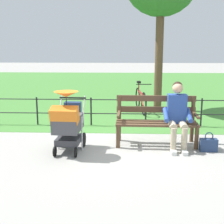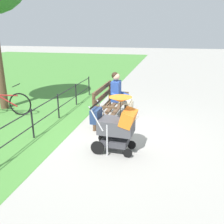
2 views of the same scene
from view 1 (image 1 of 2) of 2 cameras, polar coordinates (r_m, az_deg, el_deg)
The scene contains 8 objects.
ground_plane at distance 6.25m, azimuth 0.85°, elevation -6.03°, with size 60.00×60.00×0.00m, color #9E9B93.
grass_lawn at distance 14.86m, azimuth 1.80°, elevation 4.62°, with size 40.00×16.00×0.01m, color #478438.
park_bench at distance 6.25m, azimuth 8.15°, elevation -1.14°, with size 1.61×0.63×0.96m.
person_on_bench at distance 6.05m, azimuth 11.96°, elevation -0.26°, with size 0.54×0.74×1.28m.
stroller at distance 5.74m, azimuth -8.12°, elevation -1.63°, with size 0.55×0.91×1.15m.
handbag at distance 6.11m, azimuth 17.36°, elevation -5.76°, with size 0.32×0.14×0.37m.
park_fence at distance 7.62m, azimuth 1.18°, elevation 0.55°, with size 6.80×0.04×0.70m.
bicycle at distance 9.30m, azimuth 5.28°, elevation 2.29°, with size 0.44×1.65×0.89m.
Camera 1 is at (-0.16, 5.93, 1.95)m, focal length 49.61 mm.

